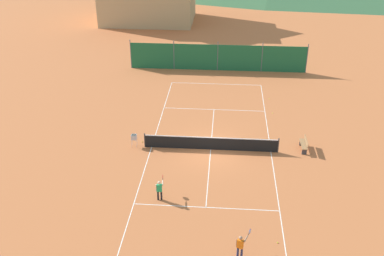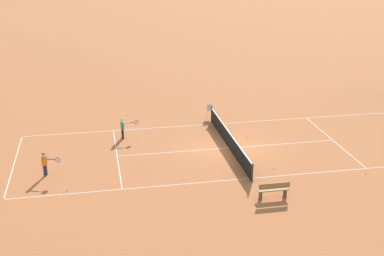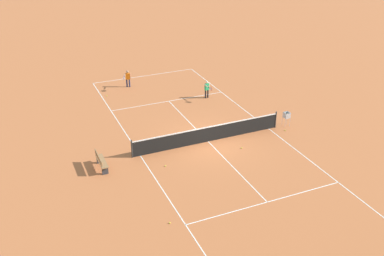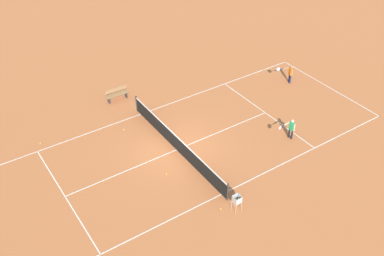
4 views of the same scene
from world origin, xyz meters
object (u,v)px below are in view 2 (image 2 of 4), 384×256
(tennis_ball_by_net_right, at_px, (366,173))
(ball_hopper, at_px, (210,109))
(player_near_service, at_px, (123,127))
(courtside_bench, at_px, (273,190))
(tennis_ball_by_net_left, at_px, (247,137))
(tennis_ball_alley_left, at_px, (67,190))
(tennis_ball_mid_court, at_px, (220,119))
(tennis_ball_service_box, at_px, (274,168))
(player_far_service, at_px, (45,162))
(tennis_net, at_px, (229,140))

(tennis_ball_by_net_right, xyz_separation_m, ball_hopper, (-10.00, -6.00, 0.62))
(player_near_service, bearing_deg, tennis_ball_by_net_right, 58.24)
(tennis_ball_by_net_right, distance_m, courtside_bench, 5.83)
(player_near_service, height_order, tennis_ball_by_net_left, player_near_service)
(ball_hopper, bearing_deg, tennis_ball_alley_left, -44.98)
(tennis_ball_mid_court, distance_m, tennis_ball_by_net_left, 3.59)
(tennis_ball_service_box, bearing_deg, tennis_ball_by_net_right, 71.88)
(tennis_ball_by_net_left, bearing_deg, tennis_ball_alley_left, -63.95)
(tennis_ball_service_box, relative_size, tennis_ball_alley_left, 1.00)
(tennis_ball_service_box, relative_size, tennis_ball_by_net_right, 1.00)
(tennis_ball_mid_court, xyz_separation_m, tennis_ball_by_net_left, (3.48, 0.87, 0.00))
(tennis_ball_mid_court, bearing_deg, courtside_bench, -0.83)
(tennis_ball_by_net_right, height_order, tennis_ball_alley_left, same)
(tennis_ball_by_net_right, bearing_deg, player_near_service, -121.76)
(player_far_service, xyz_separation_m, tennis_ball_by_net_left, (-3.23, 11.59, -0.72))
(tennis_net, bearing_deg, tennis_ball_service_box, 26.20)
(player_near_service, relative_size, courtside_bench, 0.85)
(tennis_net, distance_m, player_near_service, 6.44)
(player_near_service, height_order, player_far_service, player_far_service)
(tennis_net, xyz_separation_m, player_far_service, (1.84, -10.09, 0.25))
(player_near_service, xyz_separation_m, courtside_bench, (9.02, 6.32, -0.29))
(tennis_ball_service_box, xyz_separation_m, tennis_ball_by_net_right, (1.46, 4.45, 0.00))
(tennis_ball_service_box, distance_m, tennis_ball_by_net_right, 4.68)
(tennis_ball_mid_court, bearing_deg, tennis_net, -7.37)
(player_far_service, height_order, tennis_ball_service_box, player_far_service)
(tennis_ball_by_net_left, bearing_deg, player_near_service, -99.92)
(tennis_ball_service_box, xyz_separation_m, ball_hopper, (-8.54, -1.55, 0.62))
(tennis_net, xyz_separation_m, tennis_ball_service_box, (3.23, 1.59, -0.47))
(player_far_service, bearing_deg, tennis_ball_service_box, 83.21)
(tennis_ball_by_net_left, relative_size, tennis_ball_alley_left, 1.00)
(tennis_ball_alley_left, bearing_deg, courtside_bench, 74.65)
(player_near_service, relative_size, tennis_ball_by_net_right, 19.27)
(tennis_net, distance_m, tennis_ball_service_box, 3.63)
(player_far_service, distance_m, ball_hopper, 12.40)
(tennis_net, relative_size, tennis_ball_alley_left, 139.09)
(player_far_service, bearing_deg, tennis_ball_by_net_right, 79.99)
(tennis_net, bearing_deg, tennis_ball_alley_left, -67.41)
(tennis_ball_service_box, relative_size, ball_hopper, 0.07)
(tennis_ball_by_net_right, height_order, courtside_bench, courtside_bench)
(tennis_ball_by_net_left, distance_m, tennis_ball_by_net_right, 7.59)
(player_near_service, xyz_separation_m, tennis_ball_service_box, (5.91, 7.45, -0.71))
(player_near_service, height_order, tennis_ball_mid_court, player_near_service)
(ball_hopper, relative_size, courtside_bench, 0.59)
(courtside_bench, bearing_deg, tennis_ball_service_box, 160.13)
(player_far_service, bearing_deg, tennis_ball_alley_left, 29.80)
(player_far_service, height_order, tennis_ball_by_net_left, player_far_service)
(tennis_net, xyz_separation_m, tennis_ball_by_net_left, (-1.39, 1.50, -0.47))
(player_far_service, height_order, tennis_ball_alley_left, player_far_service)
(tennis_net, xyz_separation_m, tennis_ball_by_net_right, (4.69, 6.04, -0.47))
(player_far_service, distance_m, tennis_ball_by_net_right, 16.40)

